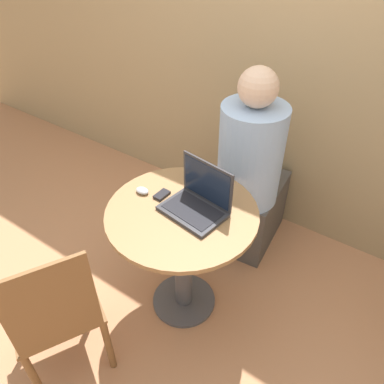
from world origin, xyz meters
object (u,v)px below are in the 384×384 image
object	(u,v)px
cell_phone	(162,195)
person_seated	(251,181)
chair_empty	(56,314)
laptop	(198,201)

from	to	relation	value
cell_phone	person_seated	xyz separation A→B (m)	(0.21, 0.63, -0.21)
cell_phone	chair_empty	size ratio (longest dim) A/B	0.10
chair_empty	person_seated	world-z (taller)	person_seated
cell_phone	chair_empty	bearing A→B (deg)	-97.84
laptop	chair_empty	distance (m)	0.84
chair_empty	person_seated	bearing A→B (deg)	76.82
laptop	person_seated	bearing A→B (deg)	90.04
laptop	person_seated	xyz separation A→B (m)	(-0.00, 0.61, -0.26)
cell_phone	laptop	bearing A→B (deg)	4.48
cell_phone	person_seated	distance (m)	0.70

